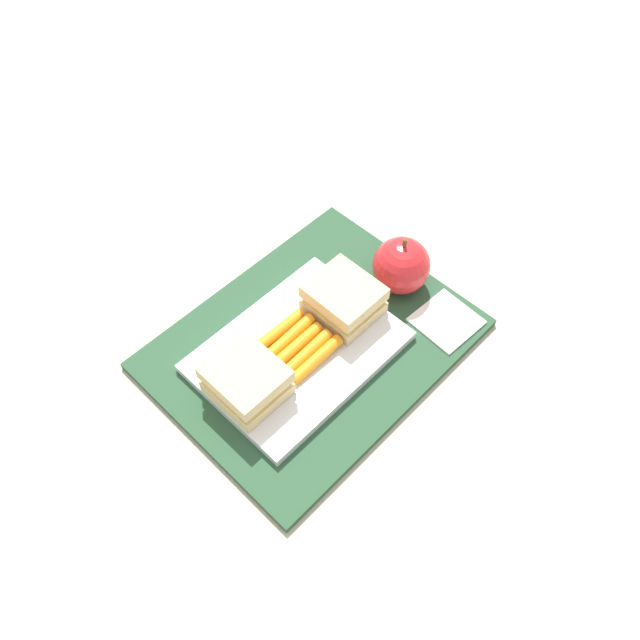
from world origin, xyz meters
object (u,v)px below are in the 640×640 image
at_px(sandwich_half_left, 246,381).
at_px(sandwich_half_right, 344,299).
at_px(food_tray, 298,351).
at_px(carrot_sticks_bundle, 297,345).
at_px(apple, 401,266).
at_px(paper_napkin, 446,321).

relative_size(sandwich_half_left, sandwich_half_right, 1.00).
relative_size(food_tray, carrot_sticks_bundle, 2.91).
relative_size(carrot_sticks_bundle, apple, 0.95).
xyz_separation_m(sandwich_half_left, paper_napkin, (0.24, -0.10, -0.03)).
bearing_deg(paper_napkin, food_tray, 148.86).
height_order(food_tray, paper_napkin, food_tray).
distance_m(sandwich_half_left, apple, 0.24).
bearing_deg(sandwich_half_left, paper_napkin, -22.10).
relative_size(food_tray, paper_napkin, 3.29).
bearing_deg(food_tray, sandwich_half_right, 0.00).
distance_m(food_tray, sandwich_half_left, 0.08).
bearing_deg(apple, sandwich_half_left, 176.16).
bearing_deg(sandwich_half_right, food_tray, 180.00).
bearing_deg(sandwich_half_left, food_tray, 0.00).
distance_m(food_tray, apple, 0.17).
bearing_deg(sandwich_half_left, sandwich_half_right, 0.00).
bearing_deg(food_tray, paper_napkin, -31.14).
xyz_separation_m(food_tray, carrot_sticks_bundle, (-0.00, 0.00, 0.01)).
height_order(food_tray, carrot_sticks_bundle, carrot_sticks_bundle).
bearing_deg(carrot_sticks_bundle, sandwich_half_left, -179.94).
bearing_deg(sandwich_half_left, apple, -3.84).
xyz_separation_m(food_tray, sandwich_half_left, (-0.08, 0.00, 0.03)).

